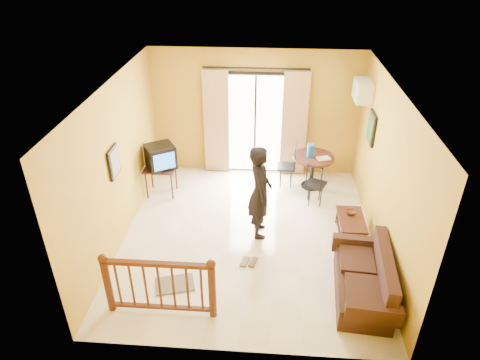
# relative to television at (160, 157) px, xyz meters

# --- Properties ---
(ground) EXTENTS (5.00, 5.00, 0.00)m
(ground) POSITION_rel_television_xyz_m (1.87, -1.33, -0.88)
(ground) COLOR beige
(ground) RESTS_ON ground
(room_shell) EXTENTS (5.00, 5.00, 5.00)m
(room_shell) POSITION_rel_television_xyz_m (1.87, -1.33, 0.83)
(room_shell) COLOR white
(room_shell) RESTS_ON ground
(balcony_door) EXTENTS (2.25, 0.14, 2.46)m
(balcony_door) POSITION_rel_television_xyz_m (1.87, 1.10, 0.31)
(balcony_door) COLOR black
(balcony_door) RESTS_ON ground
(tv_table) EXTENTS (0.63, 0.53, 0.63)m
(tv_table) POSITION_rel_television_xyz_m (-0.03, 0.00, -0.32)
(tv_table) COLOR black
(tv_table) RESTS_ON ground
(television) EXTENTS (0.72, 0.70, 0.49)m
(television) POSITION_rel_television_xyz_m (0.00, 0.00, 0.00)
(television) COLOR black
(television) RESTS_ON tv_table
(picture_left) EXTENTS (0.05, 0.42, 0.52)m
(picture_left) POSITION_rel_television_xyz_m (-0.35, -1.53, 0.67)
(picture_left) COLOR black
(picture_left) RESTS_ON room_shell
(dining_table) EXTENTS (0.87, 0.87, 0.73)m
(dining_table) POSITION_rel_television_xyz_m (3.13, 0.53, -0.30)
(dining_table) COLOR black
(dining_table) RESTS_ON ground
(water_jug) EXTENTS (0.15, 0.15, 0.29)m
(water_jug) POSITION_rel_television_xyz_m (3.06, 0.51, -0.00)
(water_jug) COLOR blue
(water_jug) RESTS_ON dining_table
(serving_tray) EXTENTS (0.32, 0.26, 0.02)m
(serving_tray) POSITION_rel_television_xyz_m (3.33, 0.43, -0.14)
(serving_tray) COLOR silver
(serving_tray) RESTS_ON dining_table
(dining_chairs) EXTENTS (1.04, 1.17, 0.95)m
(dining_chairs) POSITION_rel_television_xyz_m (2.86, 0.20, -0.88)
(dining_chairs) COLOR black
(dining_chairs) RESTS_ON ground
(air_conditioner) EXTENTS (0.31, 0.60, 0.40)m
(air_conditioner) POSITION_rel_television_xyz_m (3.96, 0.62, 1.27)
(air_conditioner) COLOR white
(air_conditioner) RESTS_ON room_shell
(botanical_print) EXTENTS (0.05, 0.50, 0.60)m
(botanical_print) POSITION_rel_television_xyz_m (4.08, -0.03, 0.77)
(botanical_print) COLOR black
(botanical_print) RESTS_ON room_shell
(coffee_table) EXTENTS (0.46, 0.83, 0.37)m
(coffee_table) POSITION_rel_television_xyz_m (3.72, -1.18, -0.63)
(coffee_table) COLOR black
(coffee_table) RESTS_ON ground
(bowl) EXTENTS (0.23, 0.23, 0.05)m
(bowl) POSITION_rel_television_xyz_m (3.72, -1.02, -0.48)
(bowl) COLOR #4F2B1B
(bowl) RESTS_ON coffee_table
(sofa) EXTENTS (0.88, 1.69, 0.78)m
(sofa) POSITION_rel_television_xyz_m (3.72, -2.68, -0.58)
(sofa) COLOR #321A13
(sofa) RESTS_ON ground
(standing_person) EXTENTS (0.49, 0.68, 1.76)m
(standing_person) POSITION_rel_television_xyz_m (2.06, -1.21, 0.00)
(standing_person) COLOR black
(standing_person) RESTS_ON ground
(stair_balustrade) EXTENTS (1.63, 0.13, 1.04)m
(stair_balustrade) POSITION_rel_television_xyz_m (0.72, -3.23, -0.31)
(stair_balustrade) COLOR #471E0F
(stair_balustrade) RESTS_ON ground
(doormat) EXTENTS (0.69, 0.55, 0.02)m
(doormat) POSITION_rel_television_xyz_m (0.78, -2.67, -0.87)
(doormat) COLOR #5E554B
(doormat) RESTS_ON ground
(sandals) EXTENTS (0.30, 0.27, 0.03)m
(sandals) POSITION_rel_television_xyz_m (1.92, -2.06, -0.86)
(sandals) COLOR #4F2B1B
(sandals) RESTS_ON ground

